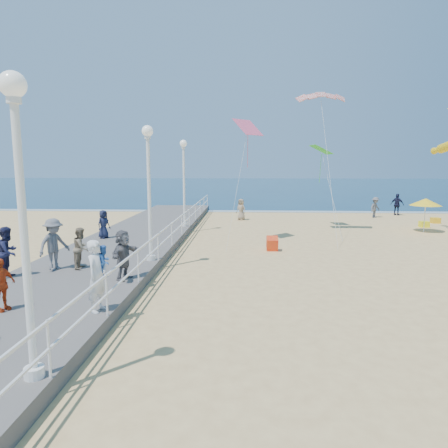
{
  "coord_description": "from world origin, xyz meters",
  "views": [
    {
      "loc": [
        -1.56,
        -15.54,
        4.21
      ],
      "look_at": [
        -2.5,
        2.0,
        1.6
      ],
      "focal_mm": 32.0,
      "sensor_mm": 36.0,
      "label": 1
    }
  ],
  "objects_px": {
    "spectator_1": "(81,248)",
    "beach_walker_a": "(375,207)",
    "spectator_7": "(8,252)",
    "beach_umbrella": "(426,202)",
    "toddler_held": "(104,262)",
    "beach_chair_left": "(424,224)",
    "lamp_post_near": "(21,198)",
    "lamp_post_mid": "(149,179)",
    "beach_walker_c": "(241,209)",
    "spectator_5": "(123,255)",
    "woman_holding_toddler": "(97,276)",
    "spectator_2": "(54,244)",
    "spectator_4": "(104,224)",
    "beach_walker_b": "(397,205)",
    "beach_chair_right": "(435,220)",
    "box_kite": "(272,245)",
    "spectator_3": "(0,285)",
    "lamp_post_far": "(184,174)"
  },
  "relations": [
    {
      "from": "spectator_7",
      "to": "box_kite",
      "type": "distance_m",
      "value": 11.5
    },
    {
      "from": "beach_umbrella",
      "to": "lamp_post_mid",
      "type": "bearing_deg",
      "value": -146.59
    },
    {
      "from": "spectator_3",
      "to": "beach_walker_b",
      "type": "bearing_deg",
      "value": -16.28
    },
    {
      "from": "spectator_3",
      "to": "beach_walker_c",
      "type": "height_order",
      "value": "spectator_3"
    },
    {
      "from": "lamp_post_far",
      "to": "beach_chair_right",
      "type": "height_order",
      "value": "lamp_post_far"
    },
    {
      "from": "spectator_4",
      "to": "beach_walker_a",
      "type": "xyz_separation_m",
      "value": [
        17.82,
        12.21,
        -0.31
      ]
    },
    {
      "from": "lamp_post_near",
      "to": "beach_walker_c",
      "type": "relative_size",
      "value": 3.25
    },
    {
      "from": "lamp_post_far",
      "to": "spectator_5",
      "type": "xyz_separation_m",
      "value": [
        -0.26,
        -11.74,
        -2.42
      ]
    },
    {
      "from": "spectator_2",
      "to": "spectator_4",
      "type": "height_order",
      "value": "spectator_2"
    },
    {
      "from": "spectator_2",
      "to": "spectator_3",
      "type": "height_order",
      "value": "spectator_2"
    },
    {
      "from": "beach_walker_c",
      "to": "woman_holding_toddler",
      "type": "bearing_deg",
      "value": -63.24
    },
    {
      "from": "beach_chair_left",
      "to": "beach_chair_right",
      "type": "height_order",
      "value": "same"
    },
    {
      "from": "beach_walker_b",
      "to": "spectator_5",
      "type": "bearing_deg",
      "value": 90.23
    },
    {
      "from": "spectator_4",
      "to": "beach_walker_c",
      "type": "xyz_separation_m",
      "value": [
        7.08,
        10.25,
        -0.32
      ]
    },
    {
      "from": "lamp_post_far",
      "to": "beach_walker_c",
      "type": "distance_m",
      "value": 7.45
    },
    {
      "from": "toddler_held",
      "to": "beach_chair_right",
      "type": "bearing_deg",
      "value": -30.51
    },
    {
      "from": "box_kite",
      "to": "beach_chair_right",
      "type": "xyz_separation_m",
      "value": [
        12.51,
        10.12,
        -0.1
      ]
    },
    {
      "from": "spectator_1",
      "to": "lamp_post_mid",
      "type": "bearing_deg",
      "value": -61.47
    },
    {
      "from": "lamp_post_mid",
      "to": "spectator_2",
      "type": "relative_size",
      "value": 2.81
    },
    {
      "from": "lamp_post_mid",
      "to": "spectator_7",
      "type": "distance_m",
      "value": 5.57
    },
    {
      "from": "lamp_post_near",
      "to": "box_kite",
      "type": "bearing_deg",
      "value": 68.27
    },
    {
      "from": "spectator_5",
      "to": "beach_walker_a",
      "type": "relative_size",
      "value": 1.01
    },
    {
      "from": "beach_walker_a",
      "to": "beach_walker_c",
      "type": "distance_m",
      "value": 10.92
    },
    {
      "from": "spectator_4",
      "to": "lamp_post_near",
      "type": "bearing_deg",
      "value": -133.42
    },
    {
      "from": "spectator_5",
      "to": "spectator_1",
      "type": "bearing_deg",
      "value": 71.11
    },
    {
      "from": "woman_holding_toddler",
      "to": "spectator_2",
      "type": "distance_m",
      "value": 5.07
    },
    {
      "from": "spectator_1",
      "to": "beach_walker_b",
      "type": "xyz_separation_m",
      "value": [
        18.81,
        19.91,
        -0.25
      ]
    },
    {
      "from": "spectator_2",
      "to": "box_kite",
      "type": "height_order",
      "value": "spectator_2"
    },
    {
      "from": "spectator_7",
      "to": "spectator_2",
      "type": "bearing_deg",
      "value": -46.52
    },
    {
      "from": "beach_chair_right",
      "to": "spectator_5",
      "type": "bearing_deg",
      "value": -136.91
    },
    {
      "from": "lamp_post_near",
      "to": "beach_walker_b",
      "type": "relative_size",
      "value": 2.92
    },
    {
      "from": "spectator_4",
      "to": "woman_holding_toddler",
      "type": "bearing_deg",
      "value": -129.23
    },
    {
      "from": "beach_chair_left",
      "to": "lamp_post_near",
      "type": "bearing_deg",
      "value": -127.24
    },
    {
      "from": "spectator_1",
      "to": "beach_walker_a",
      "type": "relative_size",
      "value": 0.92
    },
    {
      "from": "lamp_post_mid",
      "to": "woman_holding_toddler",
      "type": "bearing_deg",
      "value": -90.51
    },
    {
      "from": "beach_chair_right",
      "to": "spectator_1",
      "type": "bearing_deg",
      "value": -142.32
    },
    {
      "from": "spectator_5",
      "to": "beach_walker_b",
      "type": "relative_size",
      "value": 0.92
    },
    {
      "from": "lamp_post_mid",
      "to": "box_kite",
      "type": "bearing_deg",
      "value": 37.09
    },
    {
      "from": "woman_holding_toddler",
      "to": "lamp_post_mid",
      "type": "bearing_deg",
      "value": 10.94
    },
    {
      "from": "toddler_held",
      "to": "beach_walker_c",
      "type": "distance_m",
      "value": 20.76
    },
    {
      "from": "beach_chair_left",
      "to": "lamp_post_mid",
      "type": "bearing_deg",
      "value": -143.04
    },
    {
      "from": "spectator_5",
      "to": "beach_umbrella",
      "type": "relative_size",
      "value": 0.79
    },
    {
      "from": "toddler_held",
      "to": "beach_chair_left",
      "type": "distance_m",
      "value": 23.71
    },
    {
      "from": "beach_walker_b",
      "to": "beach_walker_c",
      "type": "distance_m",
      "value": 13.55
    },
    {
      "from": "lamp_post_near",
      "to": "spectator_4",
      "type": "height_order",
      "value": "lamp_post_near"
    },
    {
      "from": "spectator_5",
      "to": "beach_chair_right",
      "type": "distance_m",
      "value": 24.54
    },
    {
      "from": "woman_holding_toddler",
      "to": "box_kite",
      "type": "xyz_separation_m",
      "value": [
        5.18,
        9.55,
        -1.05
      ]
    },
    {
      "from": "spectator_3",
      "to": "beach_walker_b",
      "type": "xyz_separation_m",
      "value": [
        19.14,
        24.33,
        -0.19
      ]
    },
    {
      "from": "spectator_7",
      "to": "beach_umbrella",
      "type": "distance_m",
      "value": 23.08
    },
    {
      "from": "spectator_5",
      "to": "toddler_held",
      "type": "bearing_deg",
      "value": -157.29
    }
  ]
}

